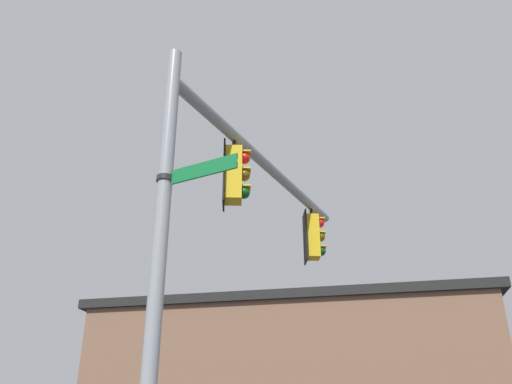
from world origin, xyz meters
The scene contains 6 objects.
signal_pole centered at (0.00, 0.00, 3.87)m, with size 0.21×0.21×7.73m, color gray.
mast_arm centered at (-2.80, 1.65, 7.18)m, with size 0.22×0.22×6.50m, color gray.
traffic_light_nearest_pole centered at (-1.65, 0.99, 6.38)m, with size 0.54×0.49×1.31m.
traffic_light_mid_inner centered at (-4.80, 2.84, 6.38)m, with size 0.54×0.49×1.31m.
street_name_sign centered at (0.20, 0.34, 5.45)m, with size 0.75×1.17×0.22m.
tree_by_storefront centered at (-15.31, 4.83, 4.44)m, with size 4.20×4.20×6.56m.
Camera 1 is at (6.92, 1.05, 2.03)m, focal length 37.40 mm.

